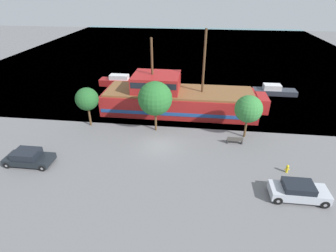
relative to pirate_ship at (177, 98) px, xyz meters
name	(u,v)px	position (x,y,z in m)	size (l,w,h in m)	color
ground_plane	(160,145)	(-0.98, -8.51, -1.78)	(160.00, 160.00, 0.00)	slate
water_surface	(186,51)	(-0.98, 35.49, -1.78)	(80.00, 80.00, 0.00)	slate
pirate_ship	(177,98)	(0.00, 0.00, 0.00)	(20.71, 5.98, 10.41)	#A31E1E
moored_boat_dockside	(122,81)	(-9.75, 8.70, -1.09)	(7.58, 1.84, 1.79)	maroon
moored_boat_outer	(274,91)	(14.09, 7.72, -1.22)	(6.30, 1.91, 1.51)	#2D333D
parked_car_curb_front	(299,191)	(10.83, -14.87, -1.05)	(4.33, 1.85, 1.45)	#B7BCC6
parked_car_curb_mid	(29,158)	(-12.52, -13.18, -1.09)	(4.29, 1.98, 1.41)	black
fire_hydrant	(287,168)	(10.92, -11.61, -1.37)	(0.42, 0.25, 0.76)	yellow
bench_promenade_east	(235,140)	(6.80, -7.33, -1.35)	(1.61, 0.45, 0.85)	#4C4742
tree_row_east	(87,99)	(-9.76, -5.17, 1.54)	(2.61, 2.61, 4.64)	brown
tree_row_mideast	(155,99)	(-1.88, -5.42, 2.12)	(3.74, 3.74, 5.77)	brown
tree_row_midwest	(249,109)	(8.01, -5.73, 1.55)	(2.88, 2.88, 4.79)	brown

